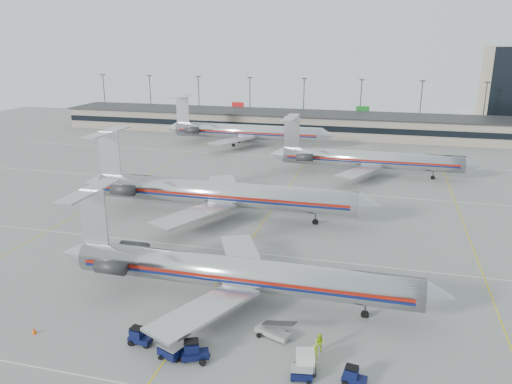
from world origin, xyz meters
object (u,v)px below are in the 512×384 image
(uld_container, at_px, (305,362))
(belt_loader, at_px, (274,331))
(jet_second_row, at_px, (217,193))
(jet_foreground, at_px, (233,272))
(tug_center, at_px, (194,352))

(uld_container, relative_size, belt_loader, 0.51)
(jet_second_row, xyz_separation_m, belt_loader, (16.35, -31.09, -3.19))
(uld_container, xyz_separation_m, belt_loader, (-3.76, 4.44, -0.42))
(jet_foreground, bearing_deg, tug_center, -91.36)
(jet_second_row, relative_size, uld_container, 23.15)
(tug_center, xyz_separation_m, uld_container, (9.76, 0.93, 0.10))
(jet_second_row, distance_m, uld_container, 40.92)
(tug_center, bearing_deg, jet_foreground, 64.41)
(jet_second_row, bearing_deg, jet_foreground, -67.28)
(jet_foreground, height_order, tug_center, jet_foreground)
(jet_foreground, relative_size, tug_center, 16.27)
(tug_center, bearing_deg, uld_container, -18.80)
(jet_foreground, distance_m, belt_loader, 8.57)
(jet_foreground, xyz_separation_m, jet_second_row, (-10.61, 25.35, 0.44))
(jet_foreground, xyz_separation_m, belt_loader, (5.74, -5.74, -2.74))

